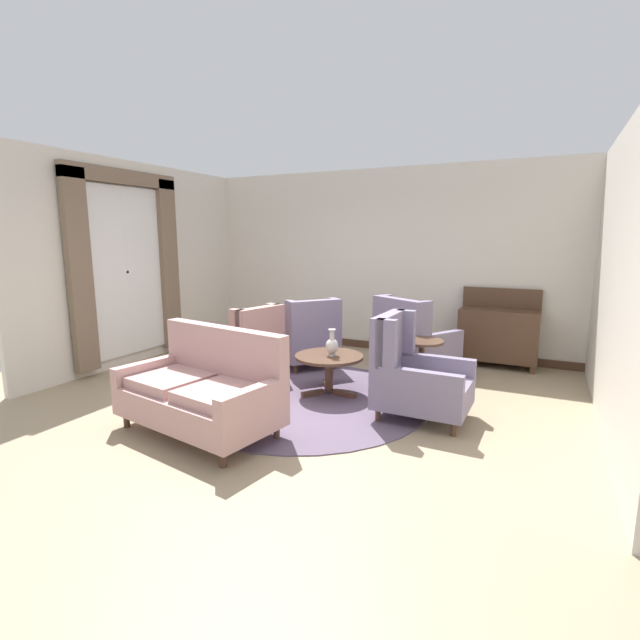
% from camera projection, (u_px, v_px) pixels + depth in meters
% --- Properties ---
extents(ground, '(8.56, 8.56, 0.00)m').
position_uv_depth(ground, '(289.00, 407.00, 5.12)').
color(ground, '#9E896B').
extents(wall_back, '(6.27, 0.08, 2.92)m').
position_uv_depth(wall_back, '(381.00, 261.00, 7.55)').
color(wall_back, silver).
rests_on(wall_back, ground).
extents(wall_left, '(0.08, 4.25, 2.92)m').
position_uv_depth(wall_left, '(142.00, 263.00, 6.99)').
color(wall_left, silver).
rests_on(wall_left, ground).
extents(wall_right, '(0.08, 4.25, 2.92)m').
position_uv_depth(wall_right, '(620.00, 279.00, 4.35)').
color(wall_right, silver).
rests_on(wall_right, ground).
extents(baseboard_back, '(6.11, 0.03, 0.12)m').
position_uv_depth(baseboard_back, '(378.00, 346.00, 7.74)').
color(baseboard_back, '#4C3323').
rests_on(baseboard_back, ground).
extents(area_rug, '(2.90, 2.90, 0.01)m').
position_uv_depth(area_rug, '(302.00, 398.00, 5.38)').
color(area_rug, '#5B4C60').
rests_on(area_rug, ground).
extents(window_with_curtains, '(0.12, 1.89, 2.67)m').
position_uv_depth(window_with_curtains, '(127.00, 261.00, 6.62)').
color(window_with_curtains, silver).
extents(coffee_table, '(0.81, 0.81, 0.48)m').
position_uv_depth(coffee_table, '(329.00, 363.00, 5.49)').
color(coffee_table, '#4C3323').
rests_on(coffee_table, ground).
extents(porcelain_vase, '(0.15, 0.15, 0.32)m').
position_uv_depth(porcelain_vase, '(332.00, 345.00, 5.42)').
color(porcelain_vase, beige).
rests_on(porcelain_vase, coffee_table).
extents(settee, '(1.69, 1.08, 0.98)m').
position_uv_depth(settee, '(203.00, 391.00, 4.43)').
color(settee, tan).
rests_on(settee, ground).
extents(armchair_far_left, '(1.15, 1.16, 1.08)m').
position_uv_depth(armchair_far_left, '(412.00, 344.00, 6.15)').
color(armchair_far_left, slate).
rests_on(armchair_far_left, ground).
extents(armchair_back_corner, '(0.93, 0.75, 1.07)m').
position_uv_depth(armchair_back_corner, '(414.00, 376.00, 4.77)').
color(armchair_back_corner, slate).
rests_on(armchair_back_corner, ground).
extents(armchair_beside_settee, '(1.17, 1.15, 1.00)m').
position_uv_depth(armchair_beside_settee, '(307.00, 338.00, 6.65)').
color(armchair_beside_settee, slate).
rests_on(armchair_beside_settee, ground).
extents(armchair_near_window, '(1.01, 0.90, 0.98)m').
position_uv_depth(armchair_near_window, '(247.00, 347.00, 6.08)').
color(armchair_near_window, tan).
rests_on(armchair_near_window, ground).
extents(side_table, '(0.49, 0.49, 0.69)m').
position_uv_depth(side_table, '(421.00, 363.00, 5.35)').
color(side_table, '#4C3323').
rests_on(side_table, ground).
extents(sideboard, '(1.08, 0.43, 1.12)m').
position_uv_depth(sideboard, '(498.00, 334.00, 6.65)').
color(sideboard, '#4C3323').
rests_on(sideboard, ground).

